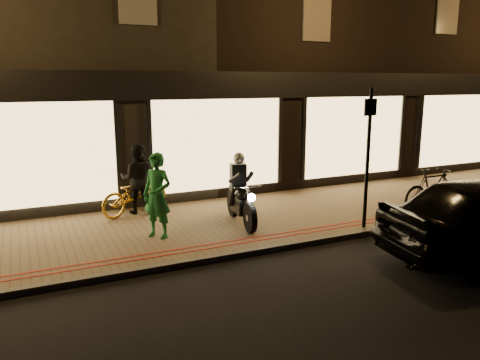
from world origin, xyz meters
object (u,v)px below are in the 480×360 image
motorcycle (241,197)px  person_green (157,196)px  sign_post (368,151)px  bicycle_gold (135,194)px

motorcycle → person_green: person_green is taller
sign_post → bicycle_gold: size_ratio=1.61×
motorcycle → bicycle_gold: bearing=145.8°
bicycle_gold → person_green: person_green is taller
motorcycle → bicycle_gold: 2.65m
sign_post → motorcycle: bearing=148.5°
motorcycle → sign_post: 2.92m
sign_post → bicycle_gold: bearing=143.1°
sign_post → bicycle_gold: sign_post is taller
sign_post → bicycle_gold: (-4.27, 3.21, -1.19)m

